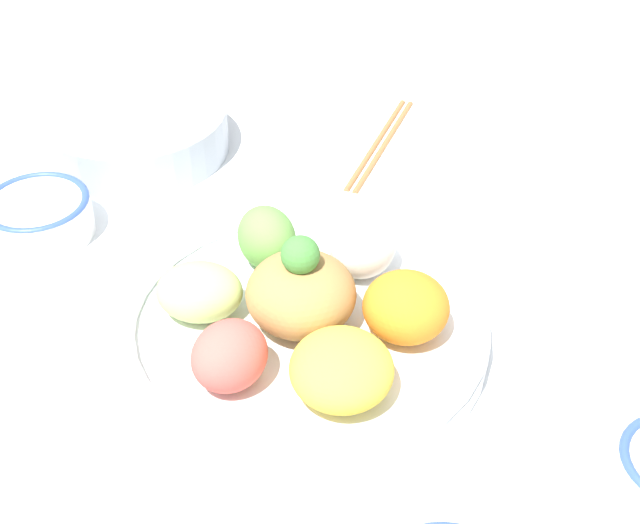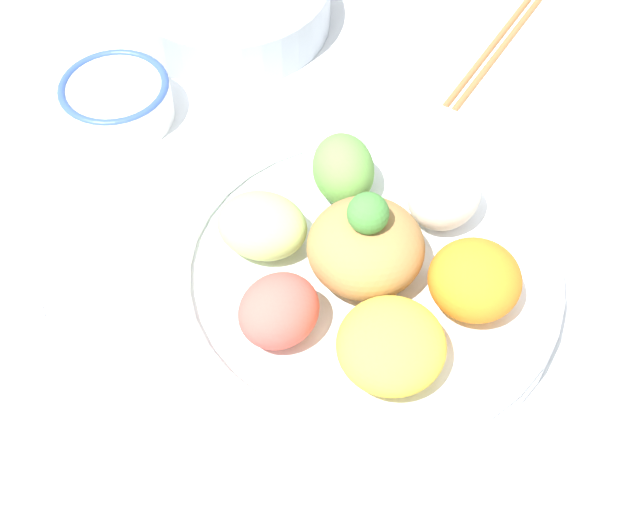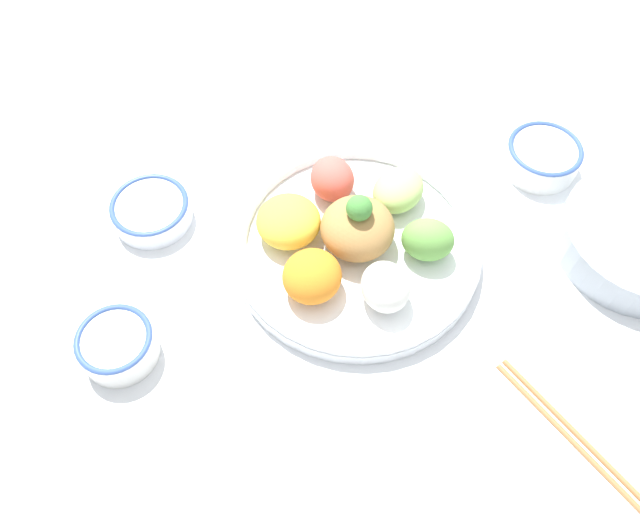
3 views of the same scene
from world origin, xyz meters
The scene contains 6 objects.
ground_plane centered at (0.00, 0.00, 0.00)m, with size 2.40×2.40×0.00m, color white.
salad_platter centered at (0.04, -0.02, 0.03)m, with size 0.32×0.32×0.11m.
sauce_bowl_dark centered at (-0.10, 0.25, 0.02)m, with size 0.10×0.10×0.04m.
side_serving_bowl centered at (0.04, 0.35, 0.03)m, with size 0.21×0.21×0.05m.
chopsticks_pair_near centered at (0.28, 0.21, 0.00)m, with size 0.18×0.14×0.01m.
serving_spoon_main centered at (-0.21, 0.05, 0.00)m, with size 0.13×0.05×0.01m.
Camera 2 is at (-0.15, -0.40, 0.60)m, focal length 50.00 mm.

